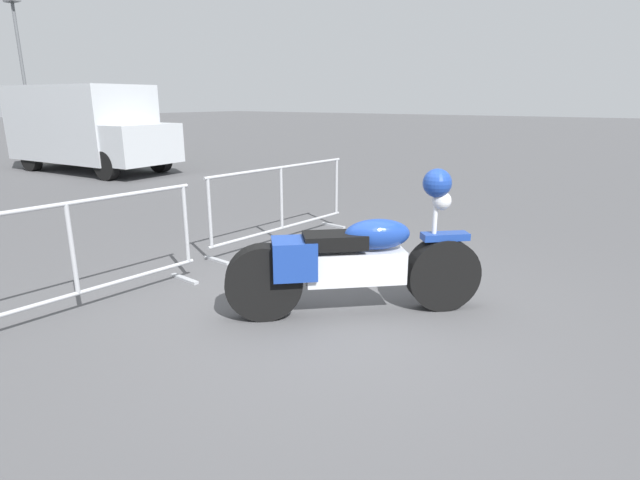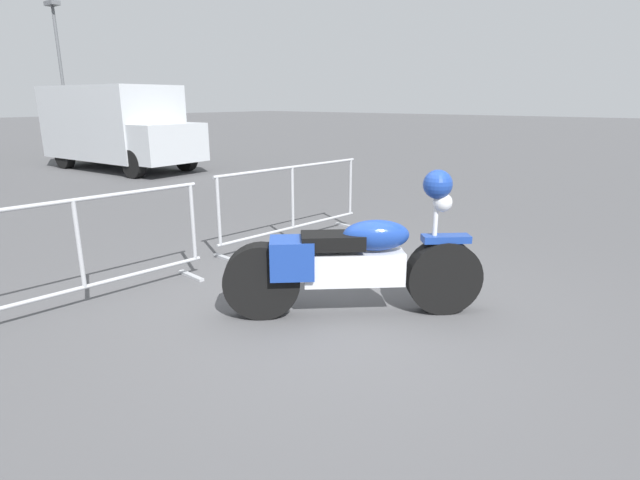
% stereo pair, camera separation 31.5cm
% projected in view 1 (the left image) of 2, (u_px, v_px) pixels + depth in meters
% --- Properties ---
extents(ground_plane, '(120.00, 120.00, 0.00)m').
position_uv_depth(ground_plane, '(332.00, 314.00, 4.69)').
color(ground_plane, '#4C4C4F').
extents(motorcycle, '(1.77, 1.88, 1.35)m').
position_uv_depth(motorcycle, '(356.00, 261.00, 4.58)').
color(motorcycle, black).
rests_on(motorcycle, ground).
extents(crowd_barrier_near, '(2.56, 0.64, 1.07)m').
position_uv_depth(crowd_barrier_near, '(73.00, 257.00, 4.56)').
color(crowd_barrier_near, '#9EA0A5').
rests_on(crowd_barrier_near, ground).
extents(crowd_barrier_far, '(2.56, 0.64, 1.07)m').
position_uv_depth(crowd_barrier_far, '(281.00, 203.00, 6.91)').
color(crowd_barrier_far, '#9EA0A5').
rests_on(crowd_barrier_far, ground).
extents(delivery_van, '(2.29, 5.12, 2.31)m').
position_uv_depth(delivery_van, '(86.00, 126.00, 13.68)').
color(delivery_van, '#B2B7BC').
rests_on(delivery_van, ground).
extents(planter_island, '(4.66, 4.66, 1.24)m').
position_uv_depth(planter_island, '(100.00, 146.00, 17.45)').
color(planter_island, '#ADA89E').
rests_on(planter_island, ground).
extents(street_lamp, '(0.36, 0.70, 5.68)m').
position_uv_depth(street_lamp, '(20.00, 52.00, 19.49)').
color(street_lamp, '#595B60').
rests_on(street_lamp, ground).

